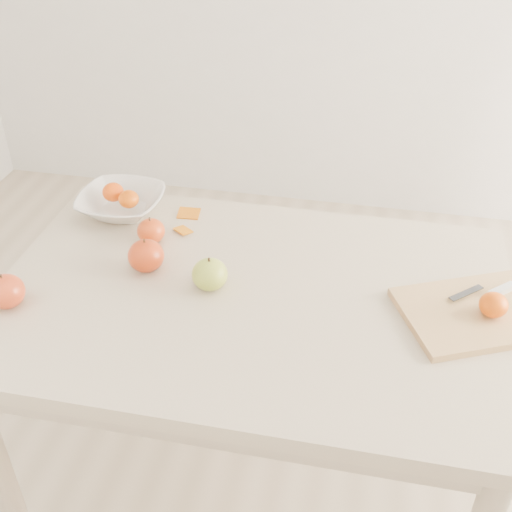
# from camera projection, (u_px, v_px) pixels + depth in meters

# --- Properties ---
(ground) EXTENTS (3.50, 3.50, 0.00)m
(ground) POSITION_uv_depth(u_px,v_px,m) (253.00, 489.00, 1.92)
(ground) COLOR #C6B293
(ground) RESTS_ON ground
(table) EXTENTS (1.20, 0.80, 0.75)m
(table) POSITION_uv_depth(u_px,v_px,m) (252.00, 325.00, 1.55)
(table) COLOR beige
(table) RESTS_ON ground
(cutting_board) EXTENTS (0.39, 0.35, 0.02)m
(cutting_board) POSITION_uv_depth(u_px,v_px,m) (475.00, 313.00, 1.42)
(cutting_board) COLOR tan
(cutting_board) RESTS_ON table
(board_tangerine) EXTENTS (0.06, 0.06, 0.05)m
(board_tangerine) POSITION_uv_depth(u_px,v_px,m) (494.00, 305.00, 1.38)
(board_tangerine) COLOR #CA4B07
(board_tangerine) RESTS_ON cutting_board
(fruit_bowl) EXTENTS (0.23, 0.23, 0.06)m
(fruit_bowl) POSITION_uv_depth(u_px,v_px,m) (121.00, 203.00, 1.77)
(fruit_bowl) COLOR silver
(fruit_bowl) RESTS_ON table
(bowl_tangerine_near) EXTENTS (0.06, 0.06, 0.05)m
(bowl_tangerine_near) POSITION_uv_depth(u_px,v_px,m) (113.00, 192.00, 1.77)
(bowl_tangerine_near) COLOR #E84508
(bowl_tangerine_near) RESTS_ON fruit_bowl
(bowl_tangerine_far) EXTENTS (0.06, 0.06, 0.05)m
(bowl_tangerine_far) POSITION_uv_depth(u_px,v_px,m) (129.00, 199.00, 1.74)
(bowl_tangerine_far) COLOR #D34307
(bowl_tangerine_far) RESTS_ON fruit_bowl
(orange_peel_a) EXTENTS (0.06, 0.05, 0.01)m
(orange_peel_a) POSITION_uv_depth(u_px,v_px,m) (189.00, 215.00, 1.77)
(orange_peel_a) COLOR orange
(orange_peel_a) RESTS_ON table
(orange_peel_b) EXTENTS (0.06, 0.05, 0.01)m
(orange_peel_b) POSITION_uv_depth(u_px,v_px,m) (183.00, 231.00, 1.70)
(orange_peel_b) COLOR orange
(orange_peel_b) RESTS_ON table
(paring_knife) EXTENTS (0.15, 0.10, 0.01)m
(paring_knife) POSITION_uv_depth(u_px,v_px,m) (496.00, 291.00, 1.46)
(paring_knife) COLOR silver
(paring_knife) RESTS_ON cutting_board
(apple_green) EXTENTS (0.08, 0.08, 0.08)m
(apple_green) POSITION_uv_depth(u_px,v_px,m) (210.00, 274.00, 1.49)
(apple_green) COLOR olive
(apple_green) RESTS_ON table
(apple_red_b) EXTENTS (0.09, 0.09, 0.08)m
(apple_red_b) POSITION_uv_depth(u_px,v_px,m) (146.00, 256.00, 1.54)
(apple_red_b) COLOR maroon
(apple_red_b) RESTS_ON table
(apple_red_d) EXTENTS (0.09, 0.09, 0.08)m
(apple_red_d) POSITION_uv_depth(u_px,v_px,m) (5.00, 292.00, 1.43)
(apple_red_d) COLOR #930F03
(apple_red_d) RESTS_ON table
(apple_red_a) EXTENTS (0.07, 0.07, 0.06)m
(apple_red_a) POSITION_uv_depth(u_px,v_px,m) (151.00, 231.00, 1.65)
(apple_red_a) COLOR #A01A0F
(apple_red_a) RESTS_ON table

